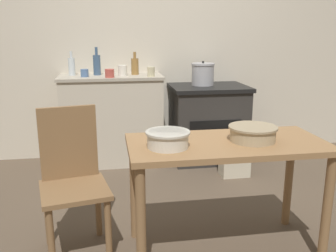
# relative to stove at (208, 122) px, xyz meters

# --- Properties ---
(ground_plane) EXTENTS (14.00, 14.00, 0.00)m
(ground_plane) POSITION_rel_stove_xyz_m (-0.57, -1.25, -0.41)
(ground_plane) COLOR brown
(wall_back) EXTENTS (8.00, 0.07, 2.55)m
(wall_back) POSITION_rel_stove_xyz_m (-0.57, 0.34, 0.87)
(wall_back) COLOR beige
(wall_back) RESTS_ON ground_plane
(counter_cabinet) EXTENTS (1.05, 0.51, 0.93)m
(counter_cabinet) POSITION_rel_stove_xyz_m (-1.02, 0.06, 0.06)
(counter_cabinet) COLOR beige
(counter_cabinet) RESTS_ON ground_plane
(stove) EXTENTS (0.80, 0.64, 0.81)m
(stove) POSITION_rel_stove_xyz_m (0.00, 0.00, 0.00)
(stove) COLOR #2D2B28
(stove) RESTS_ON ground_plane
(work_table) EXTENTS (1.20, 0.57, 0.72)m
(work_table) POSITION_rel_stove_xyz_m (-0.36, -1.73, 0.20)
(work_table) COLOR #997047
(work_table) RESTS_ON ground_plane
(chair) EXTENTS (0.47, 0.47, 0.91)m
(chair) POSITION_rel_stove_xyz_m (-1.30, -1.55, 0.08)
(chair) COLOR olive
(chair) RESTS_ON ground_plane
(flour_sack) EXTENTS (0.27, 0.19, 0.40)m
(flour_sack) POSITION_rel_stove_xyz_m (0.13, -0.53, -0.21)
(flour_sack) COLOR beige
(flour_sack) RESTS_ON ground_plane
(stock_pot) EXTENTS (0.25, 0.25, 0.25)m
(stock_pot) POSITION_rel_stove_xyz_m (-0.06, 0.04, 0.52)
(stock_pot) COLOR #A8A8AD
(stock_pot) RESTS_ON stove
(mixing_bowl_large) EXTENTS (0.29, 0.29, 0.09)m
(mixing_bowl_large) POSITION_rel_stove_xyz_m (-0.20, -1.74, 0.37)
(mixing_bowl_large) COLOR tan
(mixing_bowl_large) RESTS_ON work_table
(mixing_bowl_small) EXTENTS (0.26, 0.26, 0.09)m
(mixing_bowl_small) POSITION_rel_stove_xyz_m (-0.73, -1.78, 0.37)
(mixing_bowl_small) COLOR silver
(mixing_bowl_small) RESTS_ON work_table
(bottle_far_left) EXTENTS (0.08, 0.08, 0.23)m
(bottle_far_left) POSITION_rel_stove_xyz_m (-0.77, 0.10, 0.61)
(bottle_far_left) COLOR olive
(bottle_far_left) RESTS_ON counter_cabinet
(bottle_left) EXTENTS (0.08, 0.08, 0.28)m
(bottle_left) POSITION_rel_stove_xyz_m (-1.15, 0.12, 0.63)
(bottle_left) COLOR #3D5675
(bottle_left) RESTS_ON counter_cabinet
(bottle_mid_left) EXTENTS (0.07, 0.07, 0.24)m
(bottle_mid_left) POSITION_rel_stove_xyz_m (-1.41, 0.14, 0.61)
(bottle_mid_left) COLOR silver
(bottle_mid_left) RESTS_ON counter_cabinet
(cup_center_left) EXTENTS (0.09, 0.09, 0.08)m
(cup_center_left) POSITION_rel_stove_xyz_m (-1.03, -0.11, 0.56)
(cup_center_left) COLOR #B74C42
(cup_center_left) RESTS_ON counter_cabinet
(cup_center) EXTENTS (0.07, 0.07, 0.10)m
(cup_center) POSITION_rel_stove_xyz_m (-0.62, -0.11, 0.57)
(cup_center) COLOR beige
(cup_center) RESTS_ON counter_cabinet
(cup_center_right) EXTENTS (0.09, 0.09, 0.10)m
(cup_center_right) POSITION_rel_stove_xyz_m (-0.90, 0.02, 0.57)
(cup_center_right) COLOR silver
(cup_center_right) RESTS_ON counter_cabinet
(cup_mid_right) EXTENTS (0.08, 0.08, 0.08)m
(cup_mid_right) POSITION_rel_stove_xyz_m (-1.27, -0.01, 0.56)
(cup_mid_right) COLOR #4C6B99
(cup_mid_right) RESTS_ON counter_cabinet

